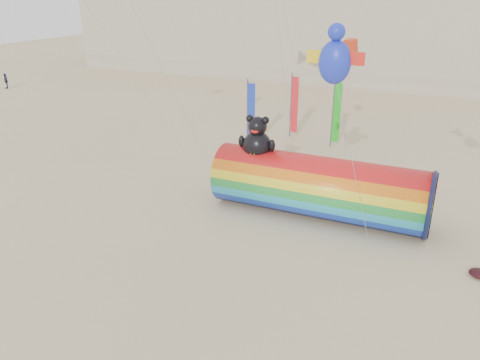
% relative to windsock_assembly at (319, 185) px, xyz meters
% --- Properties ---
extents(ground, '(160.00, 160.00, 0.00)m').
position_rel_windsock_assembly_xyz_m(ground, '(-3.94, -4.02, -1.73)').
color(ground, '#CCB58C').
rests_on(ground, ground).
extents(windsock_assembly, '(11.29, 3.44, 5.20)m').
position_rel_windsock_assembly_xyz_m(windsock_assembly, '(0.00, 0.00, 0.00)').
color(windsock_assembly, red).
rests_on(windsock_assembly, ground).
extents(festival_banners, '(6.44, 4.03, 5.20)m').
position_rel_windsock_assembly_xyz_m(festival_banners, '(-5.20, 11.37, 0.91)').
color(festival_banners, '#59595E').
rests_on(festival_banners, ground).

